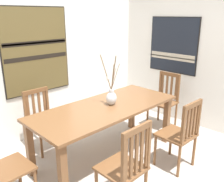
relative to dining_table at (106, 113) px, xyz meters
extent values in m
cube|color=#B2A89E|center=(0.05, -0.53, -0.67)|extent=(6.40, 6.40, 0.03)
cube|color=silver|center=(0.05, 1.33, 0.70)|extent=(6.40, 0.12, 2.70)
cube|color=silver|center=(1.91, -0.53, 0.70)|extent=(0.12, 6.40, 2.70)
cube|color=brown|center=(0.00, 0.00, 0.09)|extent=(2.06, 0.87, 0.03)
cube|color=brown|center=(-0.95, -0.35, -0.29)|extent=(0.08, 0.08, 0.72)
cube|color=brown|center=(0.95, -0.35, -0.29)|extent=(0.08, 0.08, 0.72)
cube|color=brown|center=(-0.95, 0.35, -0.29)|extent=(0.08, 0.08, 0.72)
cube|color=brown|center=(0.95, 0.35, -0.29)|extent=(0.08, 0.08, 0.72)
ellipsoid|color=silver|center=(0.09, -0.01, 0.19)|extent=(0.16, 0.13, 0.18)
cylinder|color=silver|center=(0.09, -0.01, 0.30)|extent=(0.07, 0.07, 0.04)
cylinder|color=brown|center=(0.11, -0.03, 0.46)|extent=(0.05, 0.04, 0.29)
cylinder|color=brown|center=(0.05, 0.05, 0.55)|extent=(0.09, 0.13, 0.46)
cylinder|color=brown|center=(0.06, -0.08, 0.55)|extent=(0.07, 0.15, 0.47)
cylinder|color=brown|center=(0.09, -0.08, 0.50)|extent=(0.01, 0.14, 0.37)
cylinder|color=brown|center=(0.09, -0.03, 0.49)|extent=(0.01, 0.05, 0.35)
sphere|color=white|center=(0.07, 0.04, 0.47)|extent=(0.05, 0.05, 0.05)
cube|color=brown|center=(-0.50, 0.78, -0.21)|extent=(0.43, 0.43, 0.03)
cylinder|color=brown|center=(-0.32, 0.60, -0.44)|extent=(0.04, 0.04, 0.43)
cylinder|color=brown|center=(-0.67, 0.60, -0.44)|extent=(0.04, 0.04, 0.43)
cylinder|color=brown|center=(-0.32, 0.96, -0.44)|extent=(0.04, 0.04, 0.43)
cylinder|color=brown|center=(-0.68, 0.96, -0.44)|extent=(0.04, 0.04, 0.43)
cube|color=brown|center=(-0.32, 0.97, 0.02)|extent=(0.04, 0.04, 0.43)
cube|color=brown|center=(-0.68, 0.97, 0.02)|extent=(0.04, 0.04, 0.43)
cube|color=brown|center=(-0.50, 0.97, 0.21)|extent=(0.38, 0.04, 0.06)
cube|color=brown|center=(-0.37, 0.97, 0.01)|extent=(0.04, 0.02, 0.34)
cube|color=brown|center=(-0.46, 0.97, 0.01)|extent=(0.04, 0.02, 0.34)
cube|color=brown|center=(-0.55, 0.97, 0.01)|extent=(0.04, 0.02, 0.34)
cube|color=brown|center=(-0.64, 0.97, 0.01)|extent=(0.04, 0.02, 0.34)
cube|color=brown|center=(0.49, -0.79, -0.21)|extent=(0.43, 0.43, 0.03)
cylinder|color=brown|center=(0.31, -0.60, -0.44)|extent=(0.04, 0.04, 0.43)
cylinder|color=brown|center=(0.67, -0.61, -0.44)|extent=(0.04, 0.04, 0.43)
cylinder|color=brown|center=(0.31, -0.96, -0.44)|extent=(0.04, 0.04, 0.43)
cylinder|color=brown|center=(0.66, -0.97, -0.44)|extent=(0.04, 0.04, 0.43)
cube|color=brown|center=(0.30, -0.97, 0.05)|extent=(0.04, 0.04, 0.48)
cube|color=brown|center=(0.66, -0.98, 0.05)|extent=(0.04, 0.04, 0.48)
cube|color=brown|center=(0.48, -0.98, 0.26)|extent=(0.38, 0.04, 0.06)
cube|color=brown|center=(0.33, -0.97, 0.03)|extent=(0.04, 0.02, 0.39)
cube|color=brown|center=(0.41, -0.98, 0.03)|extent=(0.04, 0.02, 0.39)
cube|color=brown|center=(0.48, -0.98, 0.03)|extent=(0.04, 0.02, 0.39)
cube|color=brown|center=(0.56, -0.98, 0.03)|extent=(0.04, 0.02, 0.39)
cube|color=brown|center=(0.64, -0.98, 0.03)|extent=(0.04, 0.02, 0.39)
cube|color=brown|center=(1.37, 0.01, -0.21)|extent=(0.44, 0.44, 0.03)
cylinder|color=brown|center=(1.19, -0.18, -0.44)|extent=(0.04, 0.04, 0.43)
cylinder|color=brown|center=(1.18, 0.18, -0.44)|extent=(0.04, 0.04, 0.43)
cylinder|color=brown|center=(1.55, -0.16, -0.44)|extent=(0.04, 0.04, 0.43)
cylinder|color=brown|center=(1.54, 0.20, -0.44)|extent=(0.04, 0.04, 0.43)
cube|color=brown|center=(1.56, -0.16, 0.05)|extent=(0.04, 0.04, 0.49)
cube|color=brown|center=(1.55, 0.20, 0.05)|extent=(0.04, 0.04, 0.49)
cube|color=brown|center=(1.55, 0.02, 0.27)|extent=(0.05, 0.38, 0.06)
cube|color=brown|center=(1.56, -0.12, 0.04)|extent=(0.02, 0.04, 0.40)
cube|color=brown|center=(1.56, -0.03, 0.04)|extent=(0.02, 0.04, 0.40)
cube|color=brown|center=(1.55, 0.06, 0.04)|extent=(0.02, 0.04, 0.40)
cube|color=brown|center=(1.55, 0.15, 0.04)|extent=(0.02, 0.04, 0.40)
cube|color=brown|center=(-0.53, -0.78, -0.21)|extent=(0.42, 0.42, 0.03)
cylinder|color=brown|center=(-0.35, -0.60, -0.44)|extent=(0.04, 0.04, 0.43)
cube|color=brown|center=(-0.71, -0.97, 0.06)|extent=(0.04, 0.04, 0.52)
cube|color=brown|center=(-0.35, -0.97, 0.06)|extent=(0.04, 0.04, 0.52)
cube|color=brown|center=(-0.53, -0.97, 0.29)|extent=(0.38, 0.03, 0.06)
cube|color=brown|center=(-0.68, -0.97, 0.05)|extent=(0.04, 0.02, 0.43)
cube|color=brown|center=(-0.61, -0.97, 0.05)|extent=(0.04, 0.02, 0.43)
cube|color=brown|center=(-0.53, -0.97, 0.05)|extent=(0.04, 0.02, 0.43)
cube|color=brown|center=(-0.45, -0.97, 0.05)|extent=(0.04, 0.02, 0.43)
cube|color=brown|center=(-0.38, -0.97, 0.05)|extent=(0.04, 0.02, 0.43)
cube|color=brown|center=(-1.34, 0.01, -0.21)|extent=(0.44, 0.44, 0.03)
cylinder|color=brown|center=(-1.17, 0.20, -0.44)|extent=(0.04, 0.04, 0.43)
cube|color=black|center=(-0.27, 1.26, 0.74)|extent=(1.09, 0.04, 1.31)
cube|color=brown|center=(-0.27, 1.24, 0.74)|extent=(1.06, 0.01, 1.28)
cube|color=black|center=(-0.27, 1.24, 0.64)|extent=(1.03, 0.00, 0.06)
cube|color=black|center=(-0.27, 1.24, 0.87)|extent=(1.03, 0.00, 0.05)
cube|color=black|center=(-0.27, 1.24, 0.85)|extent=(1.03, 0.00, 0.04)
cube|color=black|center=(1.84, 0.17, 0.74)|extent=(0.04, 0.96, 0.99)
cube|color=black|center=(1.82, 0.17, 0.74)|extent=(0.01, 0.93, 0.96)
cube|color=#B2A893|center=(1.82, 0.17, 0.50)|extent=(0.00, 0.90, 0.06)
cube|color=#B2A893|center=(1.82, 0.17, 0.55)|extent=(0.00, 0.90, 0.08)
camera|label=1|loc=(-2.08, -2.21, 1.28)|focal=39.10mm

